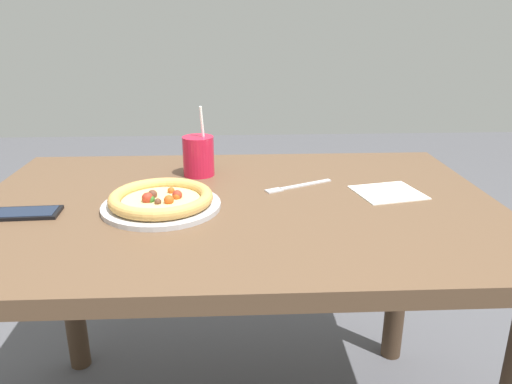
% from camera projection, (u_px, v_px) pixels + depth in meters
% --- Properties ---
extents(dining_table, '(1.29, 0.87, 0.75)m').
position_uv_depth(dining_table, '(237.00, 241.00, 1.25)').
color(dining_table, brown).
rests_on(dining_table, ground).
extents(pizza_near, '(0.28, 0.28, 0.04)m').
position_uv_depth(pizza_near, '(161.00, 201.00, 1.16)').
color(pizza_near, '#B7B7BC').
rests_on(pizza_near, dining_table).
extents(drink_cup_colored, '(0.09, 0.09, 0.20)m').
position_uv_depth(drink_cup_colored, '(199.00, 156.00, 1.40)').
color(drink_cup_colored, red).
rests_on(drink_cup_colored, dining_table).
extents(paper_napkin, '(0.19, 0.18, 0.00)m').
position_uv_depth(paper_napkin, '(388.00, 193.00, 1.27)').
color(paper_napkin, white).
rests_on(paper_napkin, dining_table).
extents(fork, '(0.19, 0.11, 0.00)m').
position_uv_depth(fork, '(296.00, 186.00, 1.31)').
color(fork, silver).
rests_on(fork, dining_table).
extents(cell_phone, '(0.15, 0.08, 0.01)m').
position_uv_depth(cell_phone, '(26.00, 213.00, 1.13)').
color(cell_phone, black).
rests_on(cell_phone, dining_table).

